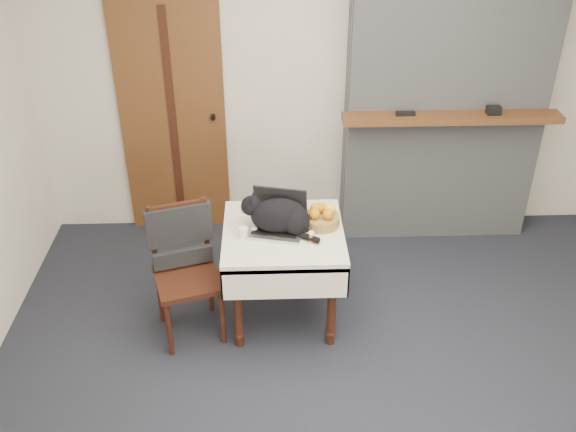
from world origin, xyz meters
name	(u,v)px	position (x,y,z in m)	size (l,w,h in m)	color
ground	(348,393)	(0.00, 0.00, 0.00)	(4.50, 4.50, 0.00)	black
room_shell	(354,88)	(0.00, 0.46, 1.76)	(4.52, 4.01, 2.61)	beige
door	(173,115)	(-1.20, 1.97, 1.00)	(0.82, 0.10, 2.00)	brown
chimney	(448,81)	(0.90, 1.85, 1.30)	(1.62, 0.48, 2.60)	gray
side_table	(283,245)	(-0.37, 0.75, 0.59)	(0.78, 0.78, 0.70)	#351B0E
laptop	(278,219)	(-0.40, 0.78, 0.76)	(0.41, 0.37, 0.26)	#B7B7BC
cat	(280,216)	(-0.39, 0.74, 0.81)	(0.51, 0.32, 0.26)	black
cream_jar	(243,232)	(-0.63, 0.68, 0.73)	(0.06, 0.06, 0.07)	white
pill_bottle	(311,237)	(-0.20, 0.61, 0.74)	(0.04, 0.04, 0.07)	#AA4A14
fruit_basket	(321,217)	(-0.12, 0.81, 0.75)	(0.24, 0.24, 0.14)	olive
desk_clutter	(305,226)	(-0.23, 0.79, 0.70)	(0.15, 0.02, 0.01)	black
chair	(183,252)	(-1.02, 0.68, 0.59)	(0.51, 0.51, 0.92)	#351B0E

